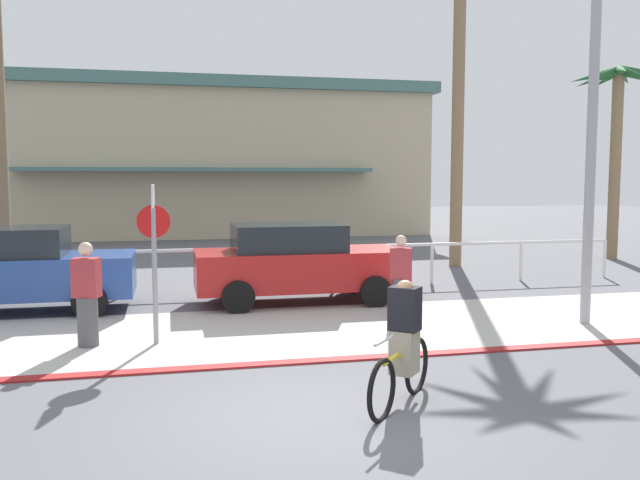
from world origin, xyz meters
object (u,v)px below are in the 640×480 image
object	(u,v)px
streetlight_curb	(602,85)
cyclist_yellow_0	(403,346)
car_blue_1	(16,269)
pedestrian_0	(401,280)
stop_sign_bike_lane	(154,241)
car_red_2	(297,262)
pedestrian_1	(87,299)
palm_tree_3	(618,107)
palm_tree_2	(460,23)

from	to	relation	value
streetlight_curb	cyclist_yellow_0	xyz separation A→B (m)	(-4.72, -3.08, -3.58)
car_blue_1	cyclist_yellow_0	distance (m)	8.80
cyclist_yellow_0	car_blue_1	bearing A→B (deg)	129.70
pedestrian_0	streetlight_curb	bearing A→B (deg)	-25.48
stop_sign_bike_lane	streetlight_curb	world-z (taller)	streetlight_curb
pedestrian_0	car_red_2	bearing A→B (deg)	128.99
pedestrian_0	pedestrian_1	world-z (taller)	pedestrian_1
car_blue_1	pedestrian_1	world-z (taller)	car_blue_1
car_red_2	pedestrian_0	size ratio (longest dim) A/B	2.77
pedestrian_0	pedestrian_1	bearing A→B (deg)	-170.04
car_red_2	cyclist_yellow_0	size ratio (longest dim) A/B	2.93
stop_sign_bike_lane	palm_tree_3	size ratio (longest dim) A/B	0.41
palm_tree_2	car_blue_1	distance (m)	13.76
stop_sign_bike_lane	palm_tree_2	xyz separation A→B (m)	(8.66, 7.77, 5.48)
palm_tree_2	pedestrian_1	bearing A→B (deg)	-141.63
streetlight_curb	car_red_2	world-z (taller)	streetlight_curb
car_blue_1	pedestrian_1	distance (m)	3.61
stop_sign_bike_lane	streetlight_curb	distance (m)	8.05
pedestrian_1	streetlight_curb	bearing A→B (deg)	-3.37
car_red_2	pedestrian_1	distance (m)	4.92
streetlight_curb	cyclist_yellow_0	distance (m)	6.67
cyclist_yellow_0	pedestrian_0	world-z (taller)	pedestrian_0
pedestrian_1	palm_tree_3	bearing A→B (deg)	28.01
streetlight_curb	car_blue_1	xyz separation A→B (m)	(-10.34, 3.69, -3.41)
streetlight_curb	palm_tree_2	xyz separation A→B (m)	(1.05, 8.19, 2.88)
car_blue_1	cyclist_yellow_0	bearing A→B (deg)	-50.30
palm_tree_2	cyclist_yellow_0	bearing A→B (deg)	-117.10
car_red_2	palm_tree_3	bearing A→B (deg)	24.51
stop_sign_bike_lane	pedestrian_1	size ratio (longest dim) A/B	1.53
streetlight_curb	car_red_2	size ratio (longest dim) A/B	1.70
pedestrian_1	cyclist_yellow_0	bearing A→B (deg)	-42.35
car_red_2	pedestrian_1	world-z (taller)	car_red_2
streetlight_curb	palm_tree_2	bearing A→B (deg)	82.71
streetlight_curb	pedestrian_0	xyz separation A→B (m)	(-3.11, 1.48, -3.55)
palm_tree_2	car_blue_1	size ratio (longest dim) A/B	2.23
palm_tree_2	palm_tree_3	size ratio (longest dim) A/B	1.57
palm_tree_2	pedestrian_1	world-z (taller)	palm_tree_2
stop_sign_bike_lane	car_red_2	distance (m)	4.28
car_blue_1	car_red_2	world-z (taller)	same
palm_tree_2	car_red_2	size ratio (longest dim) A/B	2.23
palm_tree_2	pedestrian_0	bearing A→B (deg)	-121.80
stop_sign_bike_lane	car_blue_1	distance (m)	4.34
streetlight_curb	pedestrian_0	world-z (taller)	streetlight_curb
palm_tree_2	palm_tree_3	distance (m)	6.27
palm_tree_3	pedestrian_0	size ratio (longest dim) A/B	3.95
car_red_2	cyclist_yellow_0	bearing A→B (deg)	-89.92
palm_tree_2	pedestrian_1	xyz separation A→B (m)	(-9.70, -7.68, -6.38)
stop_sign_bike_lane	pedestrian_1	world-z (taller)	stop_sign_bike_lane
car_blue_1	car_red_2	distance (m)	5.62
stop_sign_bike_lane	pedestrian_1	bearing A→B (deg)	175.07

